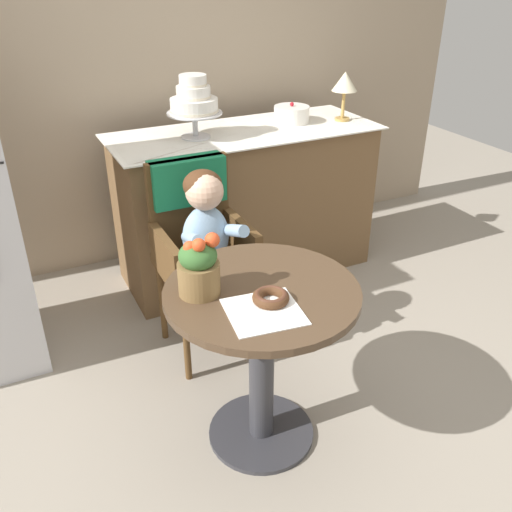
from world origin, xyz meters
TOP-DOWN VIEW (x-y plane):
  - ground_plane at (0.00, 0.00)m, footprint 8.00×8.00m
  - back_wall at (0.00, 1.85)m, footprint 4.80×0.10m
  - cafe_table at (0.00, 0.00)m, footprint 0.72×0.72m
  - wicker_chair at (0.03, 0.74)m, footprint 0.42×0.45m
  - seated_child at (0.03, 0.59)m, footprint 0.27×0.32m
  - paper_napkin at (-0.06, -0.13)m, footprint 0.28×0.27m
  - donut_front at (-0.01, -0.09)m, footprint 0.13×0.13m
  - flower_vase at (-0.21, 0.08)m, footprint 0.15×0.15m
  - display_counter at (0.55, 1.30)m, footprint 1.56×0.62m
  - tiered_cake_stand at (0.25, 1.30)m, footprint 0.30×0.30m
  - round_layer_cake at (0.88, 1.35)m, footprint 0.21×0.21m
  - table_lamp at (1.17, 1.25)m, footprint 0.15×0.15m

SIDE VIEW (x-z plane):
  - ground_plane at x=0.00m, z-range 0.00..0.00m
  - display_counter at x=0.55m, z-range 0.00..0.90m
  - cafe_table at x=0.00m, z-range 0.15..0.87m
  - wicker_chair at x=0.03m, z-range 0.16..1.12m
  - seated_child at x=0.03m, z-range 0.31..1.04m
  - paper_napkin at x=-0.06m, z-range 0.72..0.72m
  - donut_front at x=-0.01m, z-range 0.72..0.76m
  - flower_vase at x=-0.21m, z-range 0.71..0.94m
  - round_layer_cake at x=0.88m, z-range 0.89..1.01m
  - tiered_cake_stand at x=0.25m, z-range 0.93..1.26m
  - table_lamp at x=1.17m, z-range 0.97..1.26m
  - back_wall at x=0.00m, z-range 0.00..2.70m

